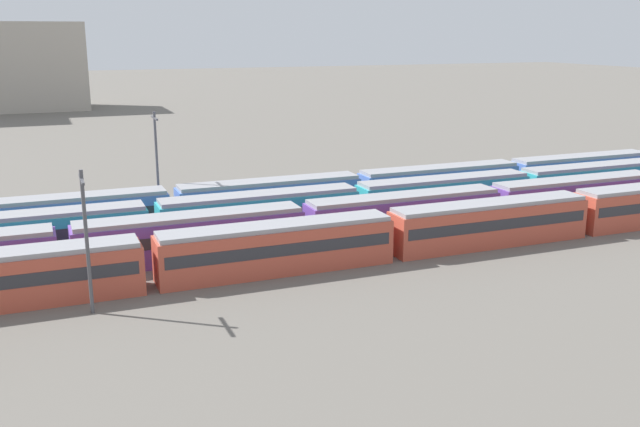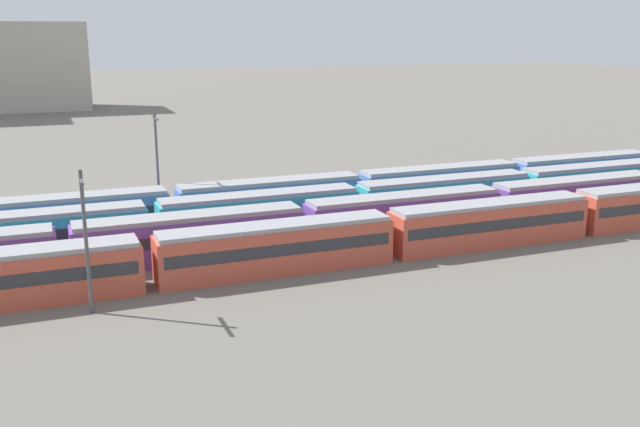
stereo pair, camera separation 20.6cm
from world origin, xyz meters
name	(u,v)px [view 1 (the left image)]	position (x,y,z in m)	size (l,w,h in m)	color
train_track_0	(277,247)	(25.31, 0.00, 1.90)	(93.60, 3.06, 3.75)	#BC4C38
train_track_1	(404,215)	(38.85, 5.20, 1.90)	(93.60, 3.06, 3.75)	#6B429E
train_track_2	(260,213)	(27.21, 10.40, 1.90)	(93.60, 3.06, 3.75)	teal
train_track_3	(359,190)	(39.30, 15.60, 1.90)	(112.50, 3.06, 3.75)	#4C70BC
catenary_pole_0	(86,235)	(11.71, -3.29, 5.21)	(0.24, 3.20, 9.35)	#4C4C51
catenary_pole_1	(157,161)	(19.68, 18.50, 5.75)	(0.24, 3.20, 10.40)	#4C4C51
distant_building_2	(31,66)	(9.72, 131.16, 9.89)	(23.81, 17.36, 19.78)	#B2A899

